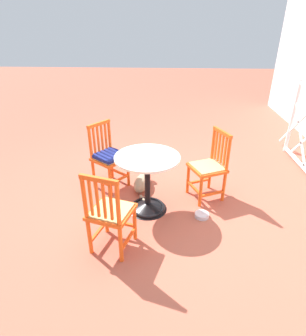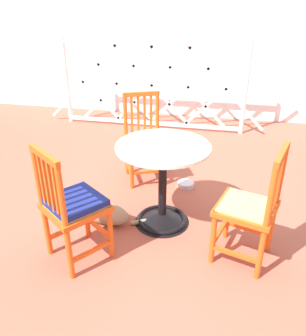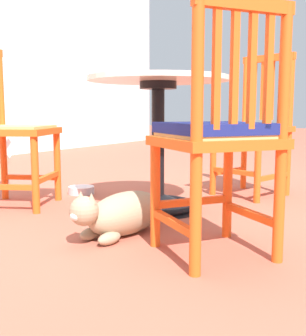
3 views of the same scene
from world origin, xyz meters
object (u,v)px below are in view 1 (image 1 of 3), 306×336
at_px(orange_chair_by_planter, 209,167).
at_px(pet_water_bowl, 202,215).
at_px(cafe_table, 148,190).
at_px(orange_chair_facing_out, 109,157).
at_px(tabby_cat, 143,181).
at_px(orange_chair_at_corner, 110,213).

relative_size(orange_chair_by_planter, pet_water_bowl, 5.36).
height_order(cafe_table, orange_chair_facing_out, orange_chair_facing_out).
xyz_separation_m(cafe_table, pet_water_bowl, (0.13, 0.66, -0.26)).
xyz_separation_m(cafe_table, orange_chair_facing_out, (-0.54, -0.57, 0.16)).
relative_size(tabby_cat, pet_water_bowl, 4.37).
xyz_separation_m(orange_chair_at_corner, pet_water_bowl, (-0.57, 0.98, -0.41)).
distance_m(orange_chair_by_planter, tabby_cat, 0.95).
distance_m(orange_chair_at_corner, pet_water_bowl, 1.20).
xyz_separation_m(orange_chair_facing_out, tabby_cat, (0.03, 0.46, -0.35)).
distance_m(cafe_table, orange_chair_facing_out, 0.80).
bearing_deg(orange_chair_facing_out, cafe_table, 46.42).
distance_m(tabby_cat, pet_water_bowl, 1.01).
height_order(orange_chair_by_planter, tabby_cat, orange_chair_by_planter).
distance_m(orange_chair_by_planter, pet_water_bowl, 0.63).
bearing_deg(pet_water_bowl, orange_chair_facing_out, -118.51).
bearing_deg(orange_chair_at_corner, orange_chair_by_planter, 133.61).
bearing_deg(pet_water_bowl, orange_chair_by_planter, 167.39).
distance_m(cafe_table, orange_chair_by_planter, 0.85).
distance_m(cafe_table, tabby_cat, 0.56).
relative_size(orange_chair_at_corner, tabby_cat, 1.23).
bearing_deg(tabby_cat, cafe_table, 11.93).
bearing_deg(orange_chair_by_planter, tabby_cat, -101.33).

